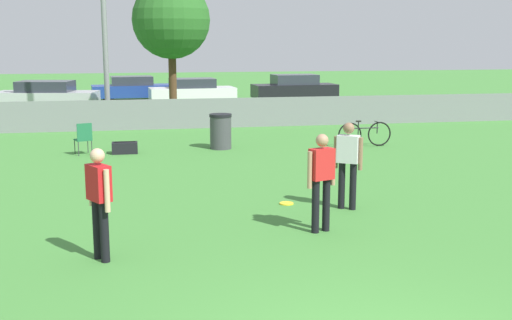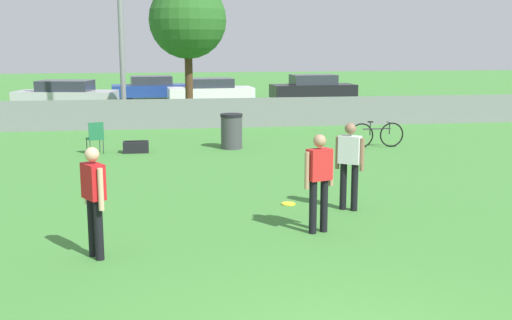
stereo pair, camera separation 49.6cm
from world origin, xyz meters
TOP-DOWN VIEW (x-y plane):
  - fence_backline at (0.00, 18.00)m, footprint 26.83×0.07m
  - tree_near_pole at (-0.66, 21.33)m, footprint 3.17×3.17m
  - player_thrower_red at (0.76, 4.65)m, footprint 0.53×0.35m
  - player_defender_red at (-2.83, 3.88)m, footprint 0.39×0.50m
  - player_receiver_white at (1.68, 5.99)m, footprint 0.48×0.41m
  - frisbee_disc at (0.63, 6.57)m, footprint 0.28×0.28m
  - folding_chair_sideline at (-3.70, 13.05)m, footprint 0.55×0.55m
  - bicycle_sideline at (4.61, 12.93)m, footprint 1.71×0.44m
  - trash_bin at (0.24, 13.37)m, footprint 0.67×0.67m
  - gear_bag_sideline at (-2.58, 13.07)m, footprint 0.72×0.40m
  - parked_car_silver at (-6.24, 25.50)m, footprint 4.85×2.64m
  - parked_car_blue at (-2.35, 29.88)m, footprint 4.33×2.07m
  - parked_car_white at (0.69, 27.41)m, footprint 4.42×2.04m
  - parked_car_dark at (6.23, 28.00)m, footprint 4.56×1.98m

SIDE VIEW (x-z plane):
  - frisbee_disc at x=0.63m, z-range 0.00..0.03m
  - gear_bag_sideline at x=-2.58m, z-range -0.01..0.34m
  - bicycle_sideline at x=4.61m, z-range -0.01..0.79m
  - folding_chair_sideline at x=-3.70m, z-range 0.06..0.97m
  - trash_bin at x=0.24m, z-range 0.00..1.05m
  - fence_backline at x=0.00m, z-range -0.05..1.16m
  - parked_car_blue at x=-2.35m, z-range -0.01..1.28m
  - parked_car_white at x=0.69m, z-range 0.00..1.28m
  - parked_car_dark at x=6.23m, z-range -0.03..1.37m
  - parked_car_silver at x=-6.24m, z-range 0.00..1.35m
  - player_thrower_red at x=0.76m, z-range 0.14..1.81m
  - player_defender_red at x=-2.83m, z-range 0.14..1.81m
  - player_receiver_white at x=1.68m, z-range 0.14..1.81m
  - tree_near_pole at x=-0.66m, z-range 1.19..6.80m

